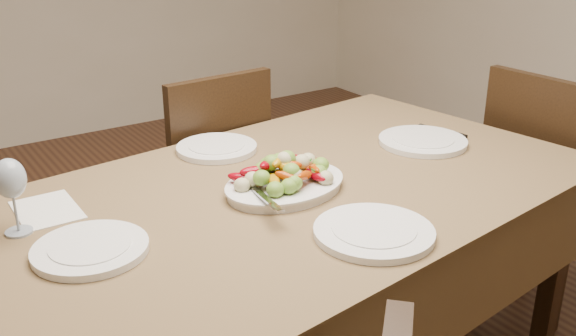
# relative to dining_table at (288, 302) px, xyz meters

# --- Properties ---
(dining_table) EXTENTS (1.95, 1.25, 0.76)m
(dining_table) POSITION_rel_dining_table_xyz_m (0.00, 0.00, 0.00)
(dining_table) COLOR brown
(dining_table) RESTS_ON ground
(chair_far) EXTENTS (0.45, 0.45, 0.95)m
(chair_far) POSITION_rel_dining_table_xyz_m (0.08, 0.76, 0.10)
(chair_far) COLOR black
(chair_far) RESTS_ON ground
(chair_right) EXTENTS (0.43, 0.43, 0.95)m
(chair_right) POSITION_rel_dining_table_xyz_m (1.22, -0.06, 0.10)
(chair_right) COLOR black
(chair_right) RESTS_ON ground
(serving_platter) EXTENTS (0.38, 0.30, 0.02)m
(serving_platter) POSITION_rel_dining_table_xyz_m (-0.02, -0.01, 0.39)
(serving_platter) COLOR white
(serving_platter) RESTS_ON dining_table
(roasted_vegetables) EXTENTS (0.31, 0.23, 0.09)m
(roasted_vegetables) POSITION_rel_dining_table_xyz_m (-0.02, -0.01, 0.45)
(roasted_vegetables) COLOR maroon
(roasted_vegetables) RESTS_ON serving_platter
(serving_spoon) EXTENTS (0.29, 0.12, 0.03)m
(serving_spoon) POSITION_rel_dining_table_xyz_m (-0.08, -0.05, 0.43)
(serving_spoon) COLOR #9EA0A8
(serving_spoon) RESTS_ON serving_platter
(plate_left) EXTENTS (0.26, 0.26, 0.02)m
(plate_left) POSITION_rel_dining_table_xyz_m (-0.58, -0.05, 0.39)
(plate_left) COLOR white
(plate_left) RESTS_ON dining_table
(plate_right) EXTENTS (0.29, 0.29, 0.02)m
(plate_right) POSITION_rel_dining_table_xyz_m (0.58, 0.05, 0.39)
(plate_right) COLOR white
(plate_right) RESTS_ON dining_table
(plate_far) EXTENTS (0.26, 0.26, 0.02)m
(plate_far) POSITION_rel_dining_table_xyz_m (-0.02, 0.38, 0.39)
(plate_far) COLOR white
(plate_far) RESTS_ON dining_table
(plate_near) EXTENTS (0.29, 0.29, 0.02)m
(plate_near) POSITION_rel_dining_table_xyz_m (0.01, -0.35, 0.39)
(plate_near) COLOR white
(plate_near) RESTS_ON dining_table
(wine_glass) EXTENTS (0.08, 0.08, 0.20)m
(wine_glass) POSITION_rel_dining_table_xyz_m (-0.69, 0.15, 0.48)
(wine_glass) COLOR #8C99A5
(wine_glass) RESTS_ON dining_table
(menu_card) EXTENTS (0.15, 0.21, 0.00)m
(menu_card) POSITION_rel_dining_table_xyz_m (-0.60, 0.24, 0.38)
(menu_card) COLOR silver
(menu_card) RESTS_ON dining_table
(table_knife) EXTENTS (0.04, 0.20, 0.01)m
(table_knife) POSITION_rel_dining_table_xyz_m (0.72, 0.08, 0.38)
(table_knife) COLOR #9EA0A8
(table_knife) RESTS_ON dining_table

